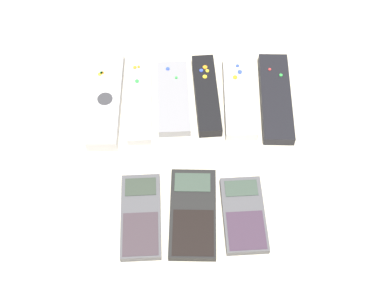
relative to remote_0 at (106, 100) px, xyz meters
name	(u,v)px	position (x,y,z in m)	size (l,w,h in m)	color
ground_plane	(192,162)	(0.16, -0.13, -0.01)	(3.00, 3.00, 0.00)	beige
remote_0	(106,100)	(0.00, 0.00, 0.00)	(0.06, 0.21, 0.03)	#B7B7BC
remote_1	(140,99)	(0.06, 0.00, 0.00)	(0.05, 0.20, 0.02)	#B7B7BC
remote_2	(173,98)	(0.13, 0.01, 0.00)	(0.06, 0.17, 0.02)	gray
remote_3	(206,95)	(0.19, 0.01, 0.00)	(0.05, 0.18, 0.02)	black
remote_4	(239,98)	(0.25, 0.00, 0.00)	(0.06, 0.18, 0.02)	silver
remote_5	(276,98)	(0.32, 0.00, 0.00)	(0.06, 0.20, 0.02)	black
calculator_0	(141,216)	(0.07, -0.24, -0.01)	(0.07, 0.15, 0.02)	#4C4C51
calculator_1	(192,213)	(0.16, -0.23, -0.01)	(0.08, 0.16, 0.02)	black
calculator_2	(244,215)	(0.24, -0.24, -0.01)	(0.07, 0.14, 0.02)	#4C4C51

